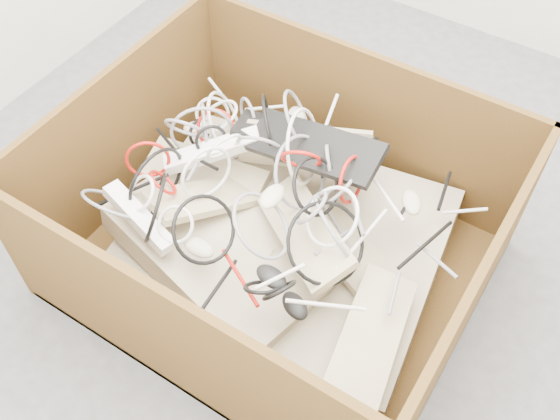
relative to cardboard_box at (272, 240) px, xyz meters
The scene contains 8 objects.
ground 0.26m from the cardboard_box, 72.89° to the left, with size 3.00×3.00×0.00m, color #4A4A4C.
cardboard_box is the anchor object (origin of this frame).
keyboard_pile 0.14m from the cardboard_box, 93.47° to the left, with size 1.16×0.93×0.39m.
mice_scatter 0.22m from the cardboard_box, 44.22° to the left, with size 0.91×0.71×0.18m.
power_strip_left 0.36m from the cardboard_box, 165.80° to the left, with size 0.33×0.06×0.04m, color white.
power_strip_right 0.46m from the cardboard_box, 140.23° to the right, with size 0.29×0.06×0.04m, color white.
vga_plug 0.35m from the cardboard_box, 12.04° to the right, with size 0.04×0.04×0.02m, color #0C17B4.
cable_tangle 0.27m from the cardboard_box, 153.74° to the left, with size 1.17×0.98×0.43m.
Camera 1 is at (0.66, -1.28, 1.94)m, focal length 41.70 mm.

